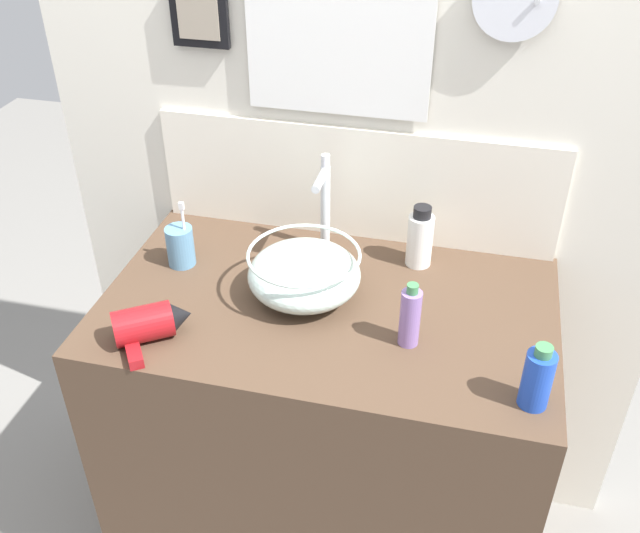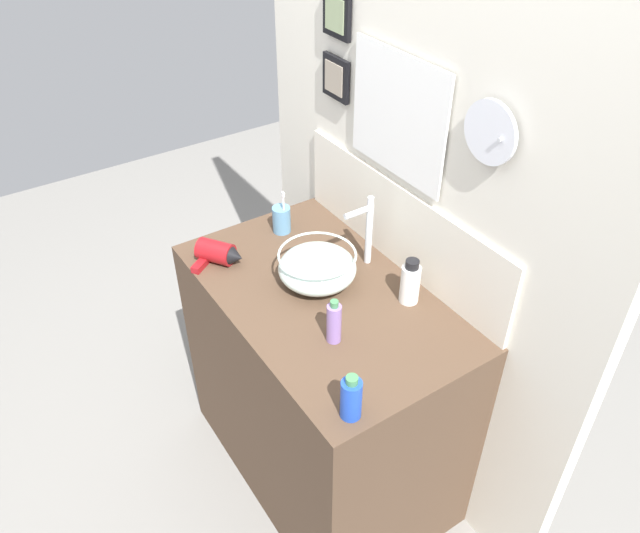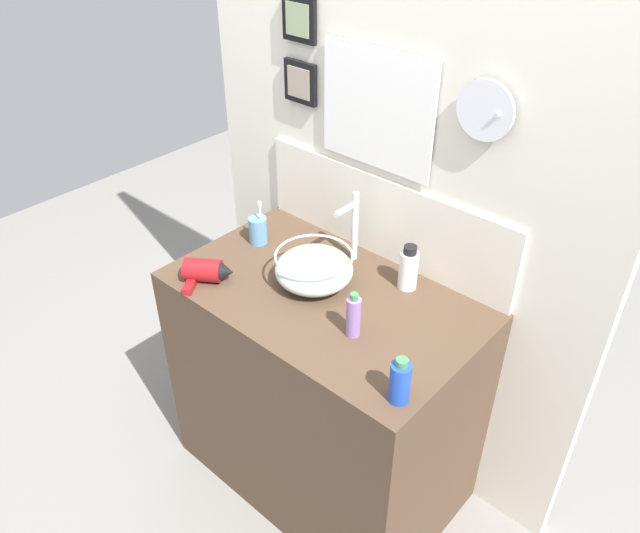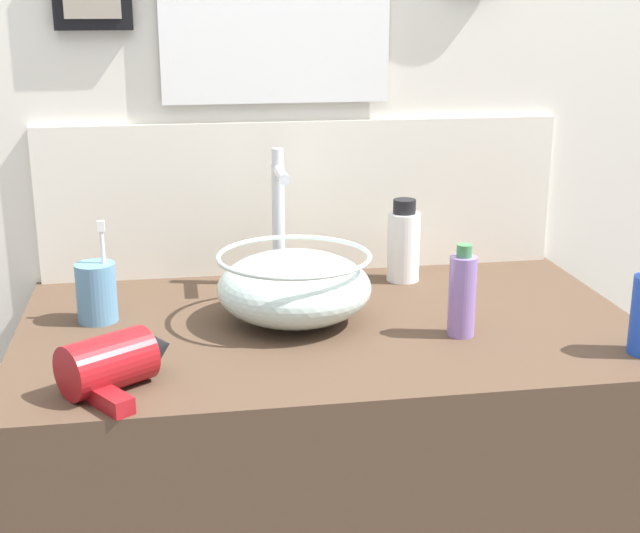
{
  "view_description": "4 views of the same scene",
  "coord_description": "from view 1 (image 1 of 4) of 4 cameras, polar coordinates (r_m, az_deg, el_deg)",
  "views": [
    {
      "loc": [
        0.29,
        -1.27,
        1.93
      ],
      "look_at": [
        -0.02,
        0.0,
        1.02
      ],
      "focal_mm": 40.0,
      "sensor_mm": 36.0,
      "label": 1
    },
    {
      "loc": [
        1.31,
        -0.87,
        2.24
      ],
      "look_at": [
        -0.02,
        0.0,
        1.02
      ],
      "focal_mm": 35.0,
      "sensor_mm": 36.0,
      "label": 2
    },
    {
      "loc": [
        1.08,
        -1.23,
        2.17
      ],
      "look_at": [
        -0.02,
        0.0,
        1.02
      ],
      "focal_mm": 35.0,
      "sensor_mm": 36.0,
      "label": 3
    },
    {
      "loc": [
        -0.25,
        -1.4,
        1.45
      ],
      "look_at": [
        -0.02,
        0.0,
        1.02
      ],
      "focal_mm": 50.0,
      "sensor_mm": 36.0,
      "label": 4
    }
  ],
  "objects": [
    {
      "name": "toothbrush_cup",
      "position": [
        1.78,
        -11.1,
        1.63
      ],
      "size": [
        0.07,
        0.07,
        0.17
      ],
      "color": "#598CB2",
      "rests_on": "vanity_counter"
    },
    {
      "name": "shampoo_bottle",
      "position": [
        1.42,
        17.0,
        -8.56
      ],
      "size": [
        0.06,
        0.06,
        0.14
      ],
      "color": "blue",
      "rests_on": "vanity_counter"
    },
    {
      "name": "glass_bowl_sink",
      "position": [
        1.63,
        -1.27,
        -0.57
      ],
      "size": [
        0.26,
        0.26,
        0.12
      ],
      "color": "silver",
      "rests_on": "vanity_counter"
    },
    {
      "name": "lotion_bottle",
      "position": [
        1.51,
        7.22,
        -4.02
      ],
      "size": [
        0.04,
        0.04,
        0.15
      ],
      "color": "#8C6BB2",
      "rests_on": "vanity_counter"
    },
    {
      "name": "back_panel",
      "position": [
        1.77,
        3.21,
        12.37
      ],
      "size": [
        1.6,
        0.1,
        2.51
      ],
      "color": "silver",
      "rests_on": "ground"
    },
    {
      "name": "faucet",
      "position": [
        1.75,
        0.35,
        5.43
      ],
      "size": [
        0.02,
        0.11,
        0.26
      ],
      "color": "silver",
      "rests_on": "vanity_counter"
    },
    {
      "name": "spray_bottle",
      "position": [
        1.76,
        8.0,
        2.27
      ],
      "size": [
        0.06,
        0.06,
        0.16
      ],
      "color": "white",
      "rests_on": "vanity_counter"
    },
    {
      "name": "vanity_counter",
      "position": [
        1.96,
        0.52,
        -13.65
      ],
      "size": [
        1.04,
        0.63,
        0.92
      ],
      "primitive_type": "cube",
      "color": "#4C3828",
      "rests_on": "ground"
    },
    {
      "name": "hair_drier",
      "position": [
        1.57,
        -13.45,
        -4.49
      ],
      "size": [
        0.18,
        0.19,
        0.08
      ],
      "color": "maroon",
      "rests_on": "vanity_counter"
    }
  ]
}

